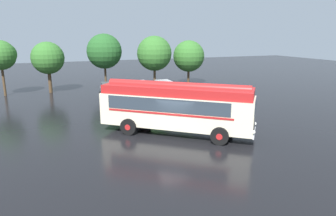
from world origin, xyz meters
name	(u,v)px	position (x,y,z in m)	size (l,w,h in m)	color
ground_plane	(176,137)	(0.00, 0.00, 0.00)	(120.00, 120.00, 0.00)	black
vintage_bus	(176,106)	(0.33, 0.71, 1.89)	(9.34, 8.29, 3.49)	beige
car_near_left	(110,91)	(-1.73, 13.17, 0.85)	(2.15, 4.30, 1.66)	#4C5156
car_mid_left	(140,89)	(1.43, 12.98, 0.85)	(2.01, 4.23, 1.66)	silver
car_mid_right	(164,89)	(3.94, 12.53, 0.85)	(2.14, 4.29, 1.66)	#B7BABF
tree_far_left	(2,55)	(-11.88, 19.28, 4.36)	(3.18, 3.14, 5.91)	#4C3823
tree_left_of_centre	(48,58)	(-7.33, 19.45, 3.92)	(3.59, 3.59, 5.70)	#4C3823
tree_centre	(104,51)	(-1.04, 19.55, 4.51)	(4.14, 4.14, 6.58)	#4C3823
tree_right_of_centre	(154,53)	(4.76, 18.33, 4.28)	(4.27, 4.27, 6.32)	#4C3823
tree_far_right	(189,56)	(9.66, 18.68, 3.72)	(4.04, 4.04, 5.74)	#4C3823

